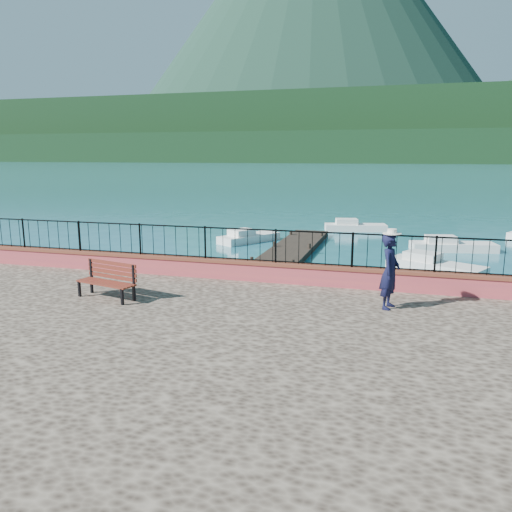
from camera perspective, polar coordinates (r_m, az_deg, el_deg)
The scene contains 14 objects.
ground at distance 11.69m, azimuth -0.82°, elevation -13.15°, with size 2000.00×2000.00×0.00m, color #19596B.
parapet at distance 14.61m, azimuth 3.38°, elevation -1.92°, with size 28.00×0.46×0.58m, color #C04545.
railing at distance 14.45m, azimuth 3.42°, elevation 1.03°, with size 27.00×0.05×0.95m, color black.
dock at distance 23.23m, azimuth 3.05°, elevation -0.24°, with size 2.00×16.00×0.30m, color #2D231C.
far_forest at distance 310.21m, azimuth 15.83°, elevation 11.86°, with size 900.00×60.00×18.00m, color black.
foothills at distance 370.57m, azimuth 16.03°, elevation 13.74°, with size 900.00×120.00×44.00m, color black.
volcano at distance 744.15m, azimuth 6.70°, elevation 25.86°, with size 560.00×560.00×380.00m, color #142D23.
park_bench at distance 13.55m, azimuth -16.64°, elevation -3.48°, with size 1.77×0.94×0.94m.
person at distance 12.43m, azimuth 15.06°, elevation -1.72°, with size 0.67×0.44×1.83m, color black.
hat at distance 12.25m, azimuth 15.29°, elevation 2.73°, with size 0.44×0.44×0.12m, color white.
boat_1 at distance 22.38m, azimuth 19.86°, elevation -0.72°, with size 4.00×1.30×0.80m, color silver.
boat_2 at distance 27.62m, azimuth 21.62°, elevation 1.37°, with size 4.20×1.30×0.80m, color silver.
boat_3 at distance 28.36m, azimuth -0.80°, elevation 2.43°, with size 3.70×1.30×0.80m, color white.
boat_4 at distance 33.21m, azimuth 11.32°, elevation 3.54°, with size 3.92×1.30×0.80m, color silver.
Camera 1 is at (3.09, -10.17, 4.88)m, focal length 35.00 mm.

